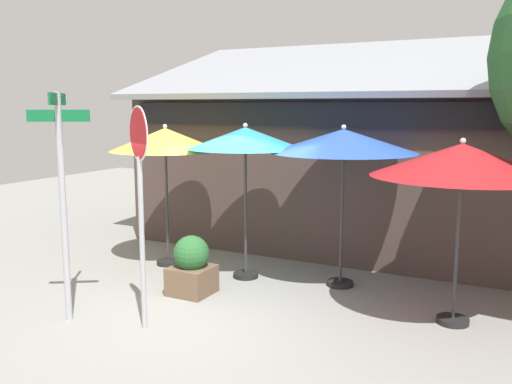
{
  "coord_description": "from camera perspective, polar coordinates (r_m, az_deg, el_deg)",
  "views": [
    {
      "loc": [
        4.3,
        -6.62,
        2.98
      ],
      "look_at": [
        0.21,
        1.2,
        1.6
      ],
      "focal_mm": 38.75,
      "sensor_mm": 36.0,
      "label": 1
    }
  ],
  "objects": [
    {
      "name": "cafe_building",
      "position": [
        12.19,
        10.32,
        2.68
      ],
      "size": [
        9.46,
        4.58,
        4.54
      ],
      "color": "#473833",
      "rests_on": "ground"
    },
    {
      "name": "ground_plane",
      "position": [
        8.46,
        -5.17,
        -12.14
      ],
      "size": [
        28.0,
        28.0,
        0.1
      ],
      "primitive_type": "cube",
      "color": "gray"
    },
    {
      "name": "stop_sign",
      "position": [
        7.33,
        -11.89,
        1.37
      ],
      "size": [
        0.61,
        0.4,
        2.99
      ],
      "color": "#A8AAB2",
      "rests_on": "ground"
    },
    {
      "name": "street_sign_post",
      "position": [
        7.96,
        -19.38,
        0.71
      ],
      "size": [
        0.7,
        0.75,
        3.17
      ],
      "color": "#A8AAB2",
      "rests_on": "ground"
    },
    {
      "name": "patio_umbrella_crimson_far_right",
      "position": [
        7.8,
        20.48,
        3.0
      ],
      "size": [
        2.41,
        2.41,
        2.56
      ],
      "color": "black",
      "rests_on": "ground"
    },
    {
      "name": "sidewalk_planter",
      "position": [
        8.93,
        -6.66,
        -7.65
      ],
      "size": [
        0.64,
        0.64,
        0.95
      ],
      "color": "brown",
      "rests_on": "ground"
    },
    {
      "name": "patio_umbrella_royal_blue_right",
      "position": [
        9.02,
        9.02,
        5.11
      ],
      "size": [
        2.39,
        2.39,
        2.68
      ],
      "color": "black",
      "rests_on": "ground"
    },
    {
      "name": "patio_umbrella_teal_center",
      "position": [
        9.37,
        -1.11,
        5.41
      ],
      "size": [
        1.96,
        1.96,
        2.7
      ],
      "color": "black",
      "rests_on": "ground"
    },
    {
      "name": "patio_umbrella_mustard_left",
      "position": [
        10.32,
        -9.34,
        5.25
      ],
      "size": [
        2.05,
        2.05,
        2.65
      ],
      "color": "black",
      "rests_on": "ground"
    }
  ]
}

